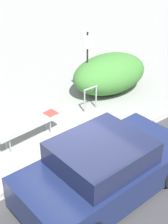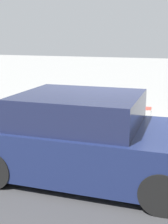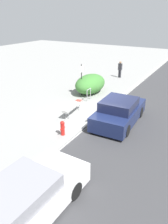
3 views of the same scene
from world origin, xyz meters
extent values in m
plane|color=gray|center=(0.00, 0.00, 0.00)|extent=(60.00, 60.00, 0.00)
cube|color=#B7B7B2|center=(0.00, 0.00, 0.07)|extent=(60.00, 0.20, 0.13)
cylinder|color=#99999E|center=(-1.25, 1.31, 0.22)|extent=(0.04, 0.04, 0.45)
cylinder|color=#99999E|center=(0.12, 1.44, 0.22)|extent=(0.04, 0.04, 0.45)
cylinder|color=#99999E|center=(-1.27, 1.51, 0.22)|extent=(0.04, 0.04, 0.45)
cylinder|color=#99999E|center=(0.10, 1.64, 0.22)|extent=(0.04, 0.04, 0.45)
cube|color=#B2B2AD|center=(-0.57, 1.48, 0.51)|extent=(1.99, 0.55, 0.14)
cube|color=red|center=(0.23, 1.56, 0.59)|extent=(0.39, 0.39, 0.01)
cylinder|color=#99999E|center=(1.67, 1.78, 0.40)|extent=(0.05, 0.05, 0.80)
cylinder|color=#99999E|center=(2.17, 1.79, 0.40)|extent=(0.05, 0.05, 0.80)
cylinder|color=#99999E|center=(1.92, 1.78, 0.80)|extent=(0.55, 0.06, 0.05)
cylinder|color=black|center=(2.58, 2.76, 1.15)|extent=(0.06, 0.06, 2.30)
cube|color=white|center=(2.58, 2.72, 1.97)|extent=(0.36, 0.02, 0.46)
ellipsoid|color=#3D7A33|center=(3.41, 2.48, 0.70)|extent=(3.04, 1.93, 1.39)
cylinder|color=black|center=(1.03, -0.42, 0.30)|extent=(0.61, 0.20, 0.60)
cylinder|color=black|center=(-1.48, -0.52, 0.30)|extent=(0.61, 0.20, 0.60)
cube|color=#19234C|center=(-0.19, -1.33, 0.51)|extent=(4.12, 2.02, 0.76)
cube|color=#1A203E|center=(-0.36, -1.34, 1.13)|extent=(2.01, 1.75, 0.53)
camera|label=1|loc=(-3.91, -5.22, 5.15)|focal=50.00mm
camera|label=2|loc=(1.43, -5.97, 2.28)|focal=50.00mm
camera|label=3|loc=(-10.59, -5.18, 5.54)|focal=35.00mm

